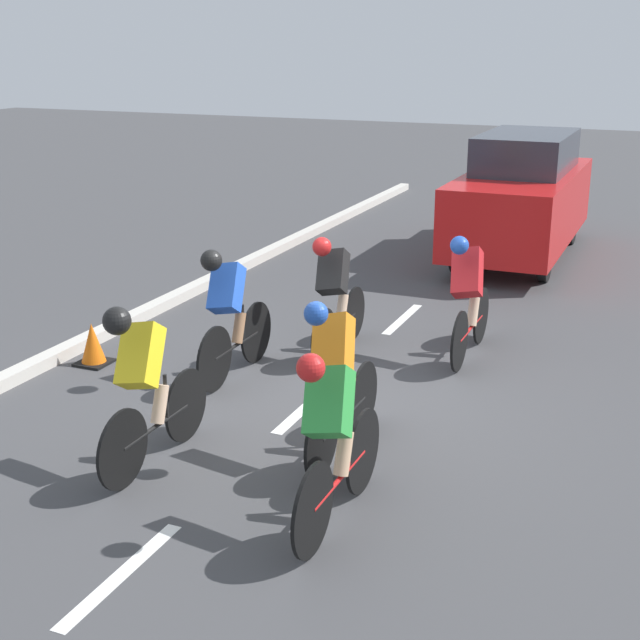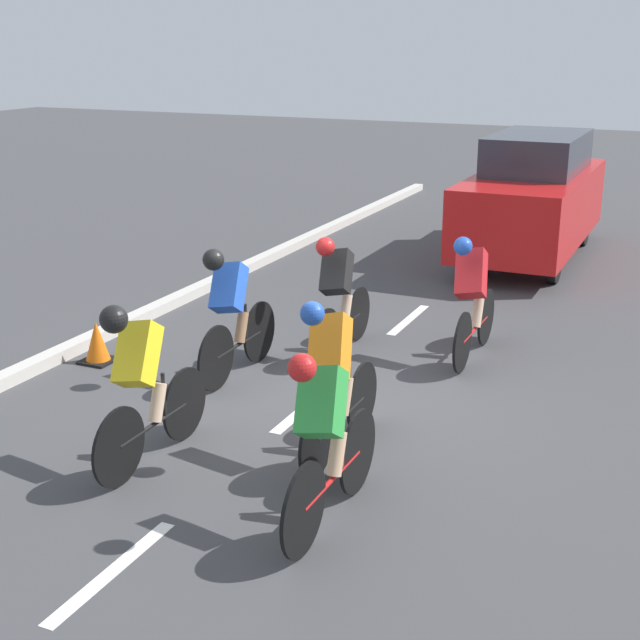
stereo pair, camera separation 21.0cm
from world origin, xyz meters
name	(u,v)px [view 2 (the right image)]	position (x,y,z in m)	size (l,w,h in m)	color
ground_plane	(317,398)	(0.00, 0.00, 0.00)	(60.00, 60.00, 0.00)	#424244
lane_stripe_near	(113,571)	(0.00, 3.46, 0.00)	(0.12, 1.40, 0.01)	white
lane_stripe_mid	(306,407)	(0.00, 0.26, 0.00)	(0.12, 1.40, 0.01)	white
lane_stripe_far	(409,320)	(0.00, -2.94, 0.00)	(0.12, 1.40, 0.01)	white
curb	(56,356)	(3.20, 0.26, 0.07)	(0.20, 26.57, 0.14)	beige
cyclist_red	(472,295)	(-1.13, -1.81, 0.77)	(0.42, 1.74, 1.50)	black
cyclist_blue	(231,309)	(1.09, -0.18, 0.78)	(0.41, 1.68, 1.49)	black
cyclist_yellow	(141,379)	(0.75, 1.97, 0.80)	(0.42, 1.69, 1.51)	black
cyclist_black	(338,292)	(0.34, -1.36, 0.76)	(0.41, 1.65, 1.45)	black
cyclist_orange	(333,375)	(-0.69, 1.15, 0.78)	(0.45, 1.71, 1.50)	black
cyclist_green	(325,434)	(-1.10, 2.26, 0.76)	(0.42, 1.75, 1.47)	black
support_car	(533,197)	(-0.72, -7.07, 1.04)	(1.70, 4.55, 2.06)	black
traffic_cone	(97,343)	(2.75, 0.06, 0.24)	(0.36, 0.36, 0.49)	black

